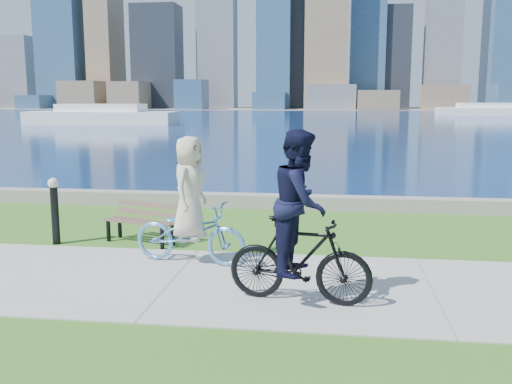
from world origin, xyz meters
TOP-DOWN VIEW (x-y plane):
  - ground at (0.00, 0.00)m, footprint 320.00×320.00m
  - concrete_path at (0.00, 0.00)m, footprint 80.00×3.50m
  - seawall at (0.00, 6.20)m, footprint 90.00×0.50m
  - bay_water at (0.00, 72.00)m, footprint 320.00×131.00m
  - far_shore at (0.00, 130.00)m, footprint 320.00×30.00m
  - city_skyline at (3.05, 128.78)m, footprint 179.12×22.89m
  - ferry_near at (-21.76, 49.44)m, footprint 15.72×4.49m
  - ferry_far at (25.85, 85.17)m, footprint 14.36×4.10m
  - park_bench at (-1.25, 2.30)m, footprint 1.61×1.00m
  - bollard_lamp at (-2.91, 1.95)m, footprint 0.21×0.21m
  - cyclist_woman at (0.06, 0.98)m, footprint 1.04×2.13m
  - cyclist_man at (2.05, -0.70)m, footprint 0.89×2.10m

SIDE VIEW (x-z plane):
  - ground at x=0.00m, z-range 0.00..0.00m
  - bay_water at x=0.00m, z-range 0.00..0.01m
  - concrete_path at x=0.00m, z-range 0.00..0.02m
  - far_shore at x=0.00m, z-range 0.00..0.12m
  - seawall at x=0.00m, z-range 0.00..0.35m
  - park_bench at x=-1.25m, z-range 0.09..0.87m
  - bollard_lamp at x=-2.91m, z-range 0.10..1.42m
  - ferry_far at x=25.85m, z-range -0.16..1.78m
  - cyclist_woman at x=0.06m, z-range -0.26..1.95m
  - ferry_near at x=-21.76m, z-range -0.18..1.95m
  - cyclist_man at x=2.05m, z-range -0.18..2.25m
  - city_skyline at x=3.05m, z-range -15.42..60.58m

